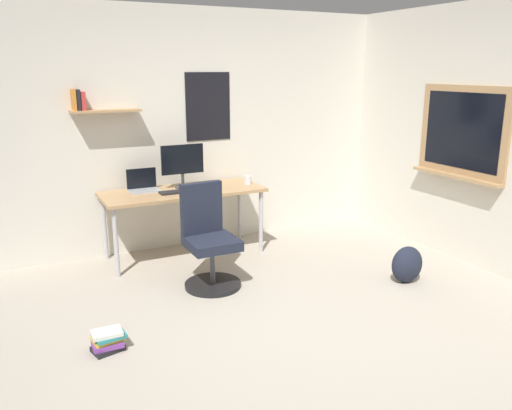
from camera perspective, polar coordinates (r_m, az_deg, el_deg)
The scene contains 11 objects.
ground_plane at distance 4.09m, azimuth 4.13°, elevation -13.98°, with size 5.20×5.20×0.00m, color #ADA393.
wall_back at distance 5.86m, azimuth -8.08°, elevation 8.11°, with size 5.00×0.30×2.60m.
desk at distance 5.54m, azimuth -7.96°, elevation 0.98°, with size 1.68×0.67×0.72m.
office_chair at distance 4.82m, azimuth -5.17°, elevation -4.15°, with size 0.52×0.52×0.95m.
laptop at distance 5.55m, azimuth -12.22°, elevation 2.07°, with size 0.31×0.21×0.23m.
monitor_primary at distance 5.58m, azimuth -8.03°, elevation 4.58°, with size 0.46×0.17×0.46m.
keyboard at distance 5.42m, azimuth -8.54°, elevation 1.44°, with size 0.37×0.13×0.02m, color black.
computer_mouse at distance 5.51m, azimuth -5.78°, elevation 1.82°, with size 0.10×0.06×0.03m, color #262628.
coffee_mug at distance 5.75m, azimuth -0.90°, elevation 2.75°, with size 0.08×0.08×0.09m, color silver.
backpack at distance 5.14m, azimuth 16.16°, elevation -6.25°, with size 0.32×0.22×0.35m, color #1E2333.
book_stack_on_floor at distance 3.99m, azimuth -15.85°, elevation -14.06°, with size 0.25×0.20×0.15m.
Camera 1 is at (-1.86, -3.07, 1.96)m, focal length 36.63 mm.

